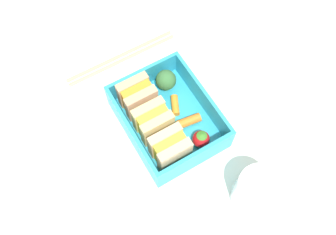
{
  "coord_description": "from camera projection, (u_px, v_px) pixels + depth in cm",
  "views": [
    {
      "loc": [
        -23.15,
        13.61,
        58.64
      ],
      "look_at": [
        0.0,
        0.0,
        2.7
      ],
      "focal_mm": 40.0,
      "sensor_mm": 36.0,
      "label": 1
    }
  ],
  "objects": [
    {
      "name": "chopstick_pair",
      "position": [
        121.0,
        57.0,
        0.7
      ],
      "size": [
        1.86,
        21.95,
        0.7
      ],
      "color": "tan",
      "rests_on": "ground_plane"
    },
    {
      "name": "carrot_stick_far_left",
      "position": [
        175.0,
        105.0,
        0.64
      ],
      "size": [
        3.78,
        2.68,
        1.26
      ],
      "primitive_type": "cylinder",
      "rotation": [
        1.57,
        0.0,
        1.13
      ],
      "color": "orange",
      "rests_on": "bento_tray"
    },
    {
      "name": "bento_rim",
      "position": [
        168.0,
        115.0,
        0.61
      ],
      "size": [
        17.71,
        14.11,
        4.59
      ],
      "color": "#2B9FBF",
      "rests_on": "bento_tray"
    },
    {
      "name": "bento_tray",
      "position": [
        168.0,
        123.0,
        0.64
      ],
      "size": [
        17.71,
        14.11,
        1.2
      ],
      "primitive_type": "cube",
      "color": "#2B9FBF",
      "rests_on": "ground_plane"
    },
    {
      "name": "drinking_glass",
      "position": [
        257.0,
        192.0,
        0.56
      ],
      "size": [
        6.79,
        6.79,
        7.41
      ],
      "primitive_type": "cylinder",
      "color": "white",
      "rests_on": "ground_plane"
    },
    {
      "name": "sandwich_left",
      "position": [
        170.0,
        148.0,
        0.58
      ],
      "size": [
        4.41,
        5.54,
        5.79
      ],
      "color": "#DFB586",
      "rests_on": "bento_tray"
    },
    {
      "name": "sandwich_center_left",
      "position": [
        153.0,
        122.0,
        0.6
      ],
      "size": [
        4.41,
        5.54,
        5.79
      ],
      "color": "#D7C27C",
      "rests_on": "bento_tray"
    },
    {
      "name": "strawberry_far_left",
      "position": [
        201.0,
        139.0,
        0.6
      ],
      "size": [
        2.86,
        2.86,
        3.46
      ],
      "color": "red",
      "rests_on": "bento_tray"
    },
    {
      "name": "broccoli_floret",
      "position": [
        166.0,
        80.0,
        0.64
      ],
      "size": [
        3.54,
        3.54,
        4.62
      ],
      "color": "#90C072",
      "rests_on": "bento_tray"
    },
    {
      "name": "carrot_stick_left",
      "position": [
        189.0,
        121.0,
        0.63
      ],
      "size": [
        2.07,
        4.28,
        1.53
      ],
      "primitive_type": "cylinder",
      "rotation": [
        1.57,
        0.0,
        3.01
      ],
      "color": "orange",
      "rests_on": "bento_tray"
    },
    {
      "name": "sandwich_center",
      "position": [
        138.0,
        97.0,
        0.62
      ],
      "size": [
        4.41,
        5.54,
        5.79
      ],
      "color": "tan",
      "rests_on": "bento_tray"
    },
    {
      "name": "ground_plane",
      "position": [
        168.0,
        127.0,
        0.65
      ],
      "size": [
        120.0,
        120.0,
        2.0
      ],
      "primitive_type": "cube",
      "color": "silver"
    }
  ]
}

